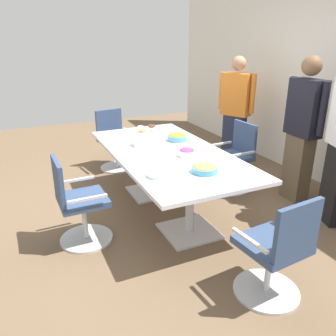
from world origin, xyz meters
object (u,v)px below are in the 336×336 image
(conference_table, at_px, (168,162))
(donut_platter, at_px, (150,129))
(napkin_pile, at_px, (139,143))
(plate_stack, at_px, (159,174))
(office_chair_3, at_px, (115,143))
(office_chair_0, at_px, (78,206))
(snack_bowl_chips_orange, at_px, (177,137))
(office_chair_2, at_px, (234,160))
(person_standing_0, at_px, (236,110))
(office_chair_1, at_px, (276,254))
(snack_bowl_candy_mix, at_px, (187,152))
(person_standing_1, at_px, (303,129))
(snack_bowl_cookies, at_px, (205,168))

(conference_table, height_order, donut_platter, donut_platter)
(donut_platter, xyz_separation_m, napkin_pile, (0.61, -0.38, 0.02))
(plate_stack, distance_m, napkin_pile, 0.99)
(office_chair_3, height_order, plate_stack, office_chair_3)
(office_chair_0, height_order, donut_platter, office_chair_0)
(conference_table, xyz_separation_m, plate_stack, (0.63, -0.38, 0.14))
(snack_bowl_chips_orange, relative_size, napkin_pile, 1.66)
(conference_table, distance_m, office_chair_3, 1.71)
(conference_table, bearing_deg, office_chair_2, 102.13)
(office_chair_0, xyz_separation_m, snack_bowl_chips_orange, (-0.59, 1.39, 0.39))
(donut_platter, relative_size, plate_stack, 1.66)
(plate_stack, bearing_deg, person_standing_0, 129.54)
(office_chair_1, xyz_separation_m, donut_platter, (-2.65, 0.01, 0.36))
(snack_bowl_candy_mix, height_order, donut_platter, snack_bowl_candy_mix)
(person_standing_1, bearing_deg, snack_bowl_cookies, 105.45)
(snack_bowl_cookies, relative_size, donut_platter, 0.67)
(office_chair_0, xyz_separation_m, person_standing_1, (0.14, 2.72, 0.53))
(person_standing_1, relative_size, donut_platter, 4.61)
(donut_platter, bearing_deg, person_standing_0, 93.17)
(napkin_pile, bearing_deg, plate_stack, -9.15)
(office_chair_2, relative_size, person_standing_0, 0.53)
(office_chair_2, xyz_separation_m, snack_bowl_candy_mix, (0.47, -0.97, 0.39))
(office_chair_2, height_order, snack_bowl_candy_mix, office_chair_2)
(snack_bowl_chips_orange, xyz_separation_m, napkin_pile, (0.00, -0.51, -0.01))
(office_chair_1, bearing_deg, person_standing_1, 36.19)
(conference_table, bearing_deg, napkin_pile, -147.92)
(person_standing_1, relative_size, plate_stack, 7.65)
(office_chair_2, distance_m, snack_bowl_chips_orange, 0.90)
(office_chair_1, relative_size, person_standing_0, 0.53)
(person_standing_1, height_order, snack_bowl_chips_orange, person_standing_1)
(conference_table, relative_size, office_chair_1, 2.64)
(snack_bowl_candy_mix, relative_size, plate_stack, 0.79)
(office_chair_2, bearing_deg, office_chair_3, 37.21)
(office_chair_1, height_order, office_chair_2, same)
(office_chair_3, distance_m, plate_stack, 2.35)
(office_chair_0, bearing_deg, plate_stack, 59.74)
(office_chair_1, bearing_deg, snack_bowl_candy_mix, 85.83)
(snack_bowl_candy_mix, relative_size, donut_platter, 0.48)
(office_chair_1, distance_m, office_chair_2, 2.14)
(donut_platter, bearing_deg, office_chair_1, -0.13)
(snack_bowl_candy_mix, bearing_deg, napkin_pile, -149.99)
(person_standing_0, distance_m, plate_stack, 2.64)
(snack_bowl_candy_mix, height_order, snack_bowl_chips_orange, same)
(office_chair_2, distance_m, person_standing_0, 1.10)
(office_chair_2, distance_m, snack_bowl_cookies, 1.46)
(office_chair_1, height_order, snack_bowl_candy_mix, office_chair_1)
(snack_bowl_cookies, xyz_separation_m, donut_platter, (-1.69, 0.10, -0.02))
(conference_table, xyz_separation_m, person_standing_0, (-1.05, 1.65, 0.26))
(snack_bowl_cookies, distance_m, napkin_pile, 1.11)
(plate_stack, relative_size, napkin_pile, 1.58)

